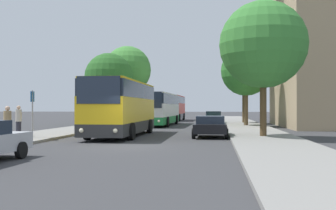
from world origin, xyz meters
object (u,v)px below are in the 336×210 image
object	(u,v)px
bus_middle	(160,108)
tree_right_mid	(246,71)
bus_rear	(173,107)
parked_car_right_near	(210,126)
parked_car_right_far	(213,117)
bus_stop_sign	(32,108)
tree_right_far	(263,45)
bus_front	(122,107)
pedestrian_waiting_far	(19,120)
tree_left_far	(128,70)
tree_left_near	(109,77)
pedestrian_waiting_near	(7,124)
tree_right_near	(244,70)

from	to	relation	value
bus_middle	tree_right_mid	bearing A→B (deg)	-8.91
bus_rear	parked_car_right_near	size ratio (longest dim) A/B	2.55
parked_car_right_far	bus_rear	bearing A→B (deg)	-63.24
bus_stop_sign	tree_right_far	world-z (taller)	tree_right_far
bus_front	pedestrian_waiting_far	bearing A→B (deg)	-154.90
bus_front	tree_left_far	distance (m)	21.88
tree_left_near	parked_car_right_far	bearing A→B (deg)	24.20
bus_middle	tree_right_far	distance (m)	18.57
tree_right_far	pedestrian_waiting_far	bearing A→B (deg)	-172.79
parked_car_right_far	tree_left_far	world-z (taller)	tree_left_far
parked_car_right_near	tree_right_mid	bearing A→B (deg)	-102.58
bus_front	parked_car_right_far	xyz separation A→B (m)	(5.77, 19.94, -1.13)
parked_car_right_far	bus_front	bearing A→B (deg)	71.69
bus_middle	tree_right_far	world-z (taller)	tree_right_far
pedestrian_waiting_far	parked_car_right_near	bearing A→B (deg)	-178.19
pedestrian_waiting_near	tree_right_far	world-z (taller)	tree_right_far
bus_stop_sign	pedestrian_waiting_near	xyz separation A→B (m)	(0.43, -3.48, -0.76)
parked_car_right_far	pedestrian_waiting_near	bearing A→B (deg)	68.10
bus_front	tree_left_near	distance (m)	16.20
bus_middle	parked_car_right_near	world-z (taller)	bus_middle
bus_middle	tree_right_mid	size ratio (longest dim) A/B	1.57
bus_rear	tree_left_near	distance (m)	16.50
bus_rear	pedestrian_waiting_near	xyz separation A→B (m)	(-3.88, -37.59, -0.82)
tree_right_mid	bus_middle	bearing A→B (deg)	169.76
bus_front	bus_stop_sign	distance (m)	5.68
bus_rear	bus_stop_sign	xyz separation A→B (m)	(-4.32, -34.11, -0.06)
parked_car_right_far	bus_stop_sign	xyz separation A→B (m)	(-10.14, -23.57, 1.07)
tree_right_mid	tree_right_far	distance (m)	14.44
parked_car_right_far	pedestrian_waiting_near	size ratio (longest dim) A/B	2.25
tree_left_near	pedestrian_waiting_near	bearing A→B (deg)	-87.08
bus_rear	pedestrian_waiting_far	world-z (taller)	bus_rear
parked_car_right_far	tree_left_far	distance (m)	11.68
tree_right_mid	bus_rear	bearing A→B (deg)	118.14
parked_car_right_far	pedestrian_waiting_near	world-z (taller)	pedestrian_waiting_near
bus_middle	tree_right_mid	xyz separation A→B (m)	(8.65, -1.56, 3.63)
tree_left_far	tree_right_mid	xyz separation A→B (m)	(13.39, -7.35, -0.98)
parked_car_right_near	tree_left_near	world-z (taller)	tree_left_near
bus_front	tree_right_far	distance (m)	9.71
bus_stop_sign	tree_left_near	size ratio (longest dim) A/B	0.36
bus_middle	tree_right_far	bearing A→B (deg)	-60.43
bus_middle	parked_car_right_far	distance (m)	7.31
bus_middle	bus_rear	bearing A→B (deg)	92.72
parked_car_right_far	tree_right_mid	distance (m)	8.48
bus_front	pedestrian_waiting_far	world-z (taller)	bus_front
pedestrian_waiting_far	tree_left_far	size ratio (longest dim) A/B	0.20
bus_middle	pedestrian_waiting_near	size ratio (longest dim) A/B	6.72
tree_right_far	tree_right_mid	bearing A→B (deg)	89.75
parked_car_right_near	tree_right_near	world-z (taller)	tree_right_near
bus_rear	tree_left_near	bearing A→B (deg)	-106.89
bus_rear	pedestrian_waiting_far	bearing A→B (deg)	-98.54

